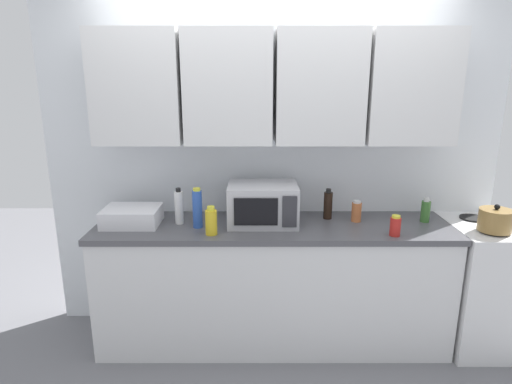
{
  "coord_description": "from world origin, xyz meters",
  "views": [
    {
      "loc": [
        -0.12,
        -3.12,
        1.89
      ],
      "look_at": [
        -0.12,
        -0.25,
        1.12
      ],
      "focal_mm": 30.01,
      "sensor_mm": 36.0,
      "label": 1
    }
  ],
  "objects_px": {
    "dish_rack": "(132,216)",
    "bottle_green_oil": "(425,211)",
    "microwave": "(262,204)",
    "stove_range": "(497,284)",
    "bottle_white_jar": "(179,207)",
    "kettle": "(495,220)",
    "bottle_yellow_mustard": "(211,222)",
    "bottle_blue_cleaner": "(197,208)",
    "bottle_red_sauce": "(395,226)",
    "bottle_soy_dark": "(328,205)",
    "bottle_spice_jar": "(356,211)"
  },
  "relations": [
    {
      "from": "microwave",
      "to": "bottle_green_oil",
      "type": "relative_size",
      "value": 2.71
    },
    {
      "from": "kettle",
      "to": "bottle_yellow_mustard",
      "type": "relative_size",
      "value": 1.09
    },
    {
      "from": "bottle_green_oil",
      "to": "bottle_blue_cleaner",
      "type": "relative_size",
      "value": 0.64
    },
    {
      "from": "bottle_spice_jar",
      "to": "bottle_blue_cleaner",
      "type": "bearing_deg",
      "value": -173.56
    },
    {
      "from": "bottle_soy_dark",
      "to": "bottle_spice_jar",
      "type": "distance_m",
      "value": 0.21
    },
    {
      "from": "bottle_spice_jar",
      "to": "bottle_blue_cleaner",
      "type": "xyz_separation_m",
      "value": [
        -1.11,
        -0.13,
        0.06
      ]
    },
    {
      "from": "dish_rack",
      "to": "bottle_yellow_mustard",
      "type": "height_order",
      "value": "bottle_yellow_mustard"
    },
    {
      "from": "stove_range",
      "to": "bottle_green_oil",
      "type": "bearing_deg",
      "value": 172.07
    },
    {
      "from": "bottle_yellow_mustard",
      "to": "bottle_blue_cleaner",
      "type": "height_order",
      "value": "bottle_blue_cleaner"
    },
    {
      "from": "microwave",
      "to": "bottle_red_sauce",
      "type": "height_order",
      "value": "microwave"
    },
    {
      "from": "bottle_white_jar",
      "to": "bottle_yellow_mustard",
      "type": "bearing_deg",
      "value": -41.61
    },
    {
      "from": "microwave",
      "to": "bottle_yellow_mustard",
      "type": "bearing_deg",
      "value": -146.25
    },
    {
      "from": "stove_range",
      "to": "microwave",
      "type": "bearing_deg",
      "value": 178.37
    },
    {
      "from": "dish_rack",
      "to": "bottle_white_jar",
      "type": "height_order",
      "value": "bottle_white_jar"
    },
    {
      "from": "microwave",
      "to": "bottle_green_oil",
      "type": "xyz_separation_m",
      "value": [
        1.15,
        0.03,
        -0.06
      ]
    },
    {
      "from": "bottle_red_sauce",
      "to": "bottle_soy_dark",
      "type": "bearing_deg",
      "value": 137.23
    },
    {
      "from": "stove_range",
      "to": "bottle_red_sauce",
      "type": "bearing_deg",
      "value": -166.61
    },
    {
      "from": "bottle_soy_dark",
      "to": "bottle_red_sauce",
      "type": "distance_m",
      "value": 0.52
    },
    {
      "from": "bottle_soy_dark",
      "to": "bottle_red_sauce",
      "type": "relative_size",
      "value": 1.61
    },
    {
      "from": "kettle",
      "to": "dish_rack",
      "type": "bearing_deg",
      "value": 176.24
    },
    {
      "from": "bottle_green_oil",
      "to": "bottle_red_sauce",
      "type": "relative_size",
      "value": 1.29
    },
    {
      "from": "microwave",
      "to": "stove_range",
      "type": "bearing_deg",
      "value": -1.63
    },
    {
      "from": "bottle_green_oil",
      "to": "microwave",
      "type": "bearing_deg",
      "value": -178.63
    },
    {
      "from": "stove_range",
      "to": "kettle",
      "type": "distance_m",
      "value": 0.58
    },
    {
      "from": "stove_range",
      "to": "bottle_blue_cleaner",
      "type": "relative_size",
      "value": 3.3
    },
    {
      "from": "bottle_blue_cleaner",
      "to": "bottle_spice_jar",
      "type": "bearing_deg",
      "value": 6.44
    },
    {
      "from": "stove_range",
      "to": "kettle",
      "type": "height_order",
      "value": "kettle"
    },
    {
      "from": "stove_range",
      "to": "bottle_soy_dark",
      "type": "height_order",
      "value": "bottle_soy_dark"
    },
    {
      "from": "bottle_white_jar",
      "to": "stove_range",
      "type": "bearing_deg",
      "value": -1.01
    },
    {
      "from": "bottle_green_oil",
      "to": "bottle_soy_dark",
      "type": "bearing_deg",
      "value": 173.81
    },
    {
      "from": "dish_rack",
      "to": "microwave",
      "type": "bearing_deg",
      "value": 1.79
    },
    {
      "from": "stove_range",
      "to": "bottle_white_jar",
      "type": "relative_size",
      "value": 3.57
    },
    {
      "from": "microwave",
      "to": "kettle",
      "type": "bearing_deg",
      "value": -7.04
    },
    {
      "from": "dish_rack",
      "to": "bottle_green_oil",
      "type": "relative_size",
      "value": 2.15
    },
    {
      "from": "kettle",
      "to": "bottle_yellow_mustard",
      "type": "distance_m",
      "value": 1.86
    },
    {
      "from": "microwave",
      "to": "bottle_soy_dark",
      "type": "relative_size",
      "value": 2.16
    },
    {
      "from": "stove_range",
      "to": "microwave",
      "type": "xyz_separation_m",
      "value": [
        -1.7,
        0.05,
        0.59
      ]
    },
    {
      "from": "bottle_white_jar",
      "to": "bottle_spice_jar",
      "type": "xyz_separation_m",
      "value": [
        1.25,
        0.05,
        -0.05
      ]
    },
    {
      "from": "microwave",
      "to": "bottle_spice_jar",
      "type": "xyz_separation_m",
      "value": [
        0.67,
        0.04,
        -0.07
      ]
    },
    {
      "from": "bottle_red_sauce",
      "to": "kettle",
      "type": "bearing_deg",
      "value": 5.17
    },
    {
      "from": "stove_range",
      "to": "bottle_yellow_mustard",
      "type": "distance_m",
      "value": 2.11
    },
    {
      "from": "bottle_yellow_mustard",
      "to": "microwave",
      "type": "bearing_deg",
      "value": 33.75
    },
    {
      "from": "microwave",
      "to": "dish_rack",
      "type": "relative_size",
      "value": 1.26
    },
    {
      "from": "stove_range",
      "to": "bottle_spice_jar",
      "type": "distance_m",
      "value": 1.16
    },
    {
      "from": "microwave",
      "to": "bottle_white_jar",
      "type": "relative_size",
      "value": 1.88
    },
    {
      "from": "bottle_soy_dark",
      "to": "bottle_red_sauce",
      "type": "xyz_separation_m",
      "value": [
        0.38,
        -0.35,
        -0.04
      ]
    },
    {
      "from": "bottle_blue_cleaner",
      "to": "stove_range",
      "type": "bearing_deg",
      "value": 1.07
    },
    {
      "from": "microwave",
      "to": "bottle_blue_cleaner",
      "type": "relative_size",
      "value": 1.74
    },
    {
      "from": "dish_rack",
      "to": "bottle_blue_cleaner",
      "type": "bearing_deg",
      "value": -7.34
    },
    {
      "from": "bottle_blue_cleaner",
      "to": "kettle",
      "type": "bearing_deg",
      "value": -2.91
    }
  ]
}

